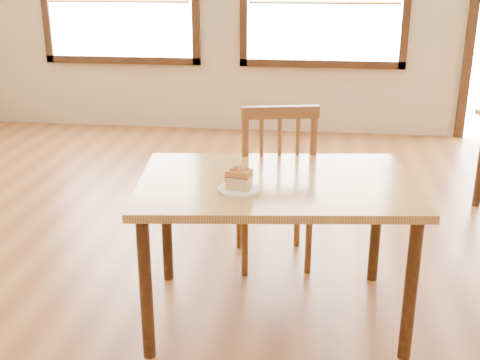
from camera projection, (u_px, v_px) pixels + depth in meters
The scene contains 5 objects.
ground at pixel (253, 334), 3.01m from camera, with size 8.00×8.00×0.00m, color brown.
cafe_table_main at pixel (275, 196), 2.97m from camera, with size 1.44×1.05×0.75m.
cafe_chair_main at pixel (274, 183), 3.57m from camera, with size 0.56×0.56×1.04m.
plate at pixel (239, 190), 2.79m from camera, with size 0.20×0.20×0.02m.
cake_slice at pixel (239, 178), 2.77m from camera, with size 0.13×0.10×0.11m.
Camera 1 is at (0.26, -2.57, 1.73)m, focal length 45.00 mm.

